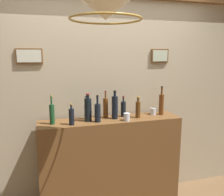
# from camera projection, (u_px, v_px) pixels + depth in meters

# --- Properties ---
(panelled_rear_partition) EXTENTS (3.78, 0.15, 2.57)m
(panelled_rear_partition) POSITION_uv_depth(u_px,v_px,m) (105.00, 91.00, 2.79)
(panelled_rear_partition) COLOR #BCAD8E
(panelled_rear_partition) RESTS_ON ground
(bar_shelf_unit) EXTENTS (1.59, 0.35, 1.08)m
(bar_shelf_unit) POSITION_uv_depth(u_px,v_px,m) (111.00, 164.00, 2.70)
(bar_shelf_unit) COLOR brown
(bar_shelf_unit) RESTS_ON ground
(liquor_bottle_vodka) EXTENTS (0.08, 0.08, 0.30)m
(liquor_bottle_vodka) POSITION_uv_depth(u_px,v_px,m) (88.00, 109.00, 2.50)
(liquor_bottle_vodka) COLOR black
(liquor_bottle_vodka) RESTS_ON bar_shelf_unit
(liquor_bottle_brandy) EXTENTS (0.06, 0.06, 0.25)m
(liquor_bottle_brandy) POSITION_uv_depth(u_px,v_px,m) (138.00, 109.00, 2.65)
(liquor_bottle_brandy) COLOR #573412
(liquor_bottle_brandy) RESTS_ON bar_shelf_unit
(liquor_bottle_scotch) EXTENTS (0.06, 0.06, 0.24)m
(liquor_bottle_scotch) POSITION_uv_depth(u_px,v_px,m) (123.00, 109.00, 2.70)
(liquor_bottle_scotch) COLOR black
(liquor_bottle_scotch) RESTS_ON bar_shelf_unit
(liquor_bottle_amaro) EXTENTS (0.06, 0.06, 0.26)m
(liquor_bottle_amaro) POSITION_uv_depth(u_px,v_px,m) (87.00, 110.00, 2.60)
(liquor_bottle_amaro) COLOR #A2B6DD
(liquor_bottle_amaro) RESTS_ON bar_shelf_unit
(liquor_bottle_tequila) EXTENTS (0.06, 0.06, 0.34)m
(liquor_bottle_tequila) POSITION_uv_depth(u_px,v_px,m) (161.00, 104.00, 2.78)
(liquor_bottle_tequila) COLOR brown
(liquor_bottle_tequila) RESTS_ON bar_shelf_unit
(liquor_bottle_whiskey) EXTENTS (0.06, 0.06, 0.29)m
(liquor_bottle_whiskey) POSITION_uv_depth(u_px,v_px,m) (98.00, 112.00, 2.48)
(liquor_bottle_whiskey) COLOR black
(liquor_bottle_whiskey) RESTS_ON bar_shelf_unit
(liquor_bottle_bourbon) EXTENTS (0.05, 0.05, 0.30)m
(liquor_bottle_bourbon) POSITION_uv_depth(u_px,v_px,m) (52.00, 114.00, 2.40)
(liquor_bottle_bourbon) COLOR #1A4C27
(liquor_bottle_bourbon) RESTS_ON bar_shelf_unit
(liquor_bottle_rum) EXTENTS (0.05, 0.05, 0.22)m
(liquor_bottle_rum) POSITION_uv_depth(u_px,v_px,m) (72.00, 116.00, 2.38)
(liquor_bottle_rum) COLOR black
(liquor_bottle_rum) RESTS_ON bar_shelf_unit
(liquor_bottle_mezcal) EXTENTS (0.06, 0.06, 0.31)m
(liquor_bottle_mezcal) POSITION_uv_depth(u_px,v_px,m) (106.00, 107.00, 2.65)
(liquor_bottle_mezcal) COLOR brown
(liquor_bottle_mezcal) RESTS_ON bar_shelf_unit
(liquor_bottle_gin) EXTENTS (0.07, 0.07, 0.32)m
(liquor_bottle_gin) POSITION_uv_depth(u_px,v_px,m) (115.00, 107.00, 2.60)
(liquor_bottle_gin) COLOR black
(liquor_bottle_gin) RESTS_ON bar_shelf_unit
(glass_tumbler_rocks) EXTENTS (0.07, 0.07, 0.08)m
(glass_tumbler_rocks) POSITION_uv_depth(u_px,v_px,m) (153.00, 111.00, 2.79)
(glass_tumbler_rocks) COLOR silver
(glass_tumbler_rocks) RESTS_ON bar_shelf_unit
(glass_tumbler_highball) EXTENTS (0.07, 0.07, 0.08)m
(glass_tumbler_highball) POSITION_uv_depth(u_px,v_px,m) (127.00, 117.00, 2.54)
(glass_tumbler_highball) COLOR silver
(glass_tumbler_highball) RESTS_ON bar_shelf_unit
(pendant_lamp) EXTENTS (0.55, 0.55, 0.49)m
(pendant_lamp) POSITION_uv_depth(u_px,v_px,m) (106.00, 6.00, 1.71)
(pendant_lamp) COLOR #EFE5C6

